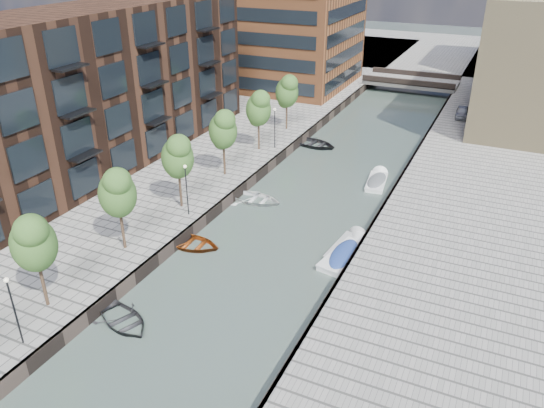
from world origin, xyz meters
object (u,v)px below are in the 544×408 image
Objects in this scene: tree_6 at (287,90)px; motorboat_4 at (377,181)px; tree_2 at (117,191)px; motorboat_2 at (348,245)px; sloop_1 at (124,323)px; sloop_2 at (191,246)px; bridge at (411,81)px; tree_4 at (223,128)px; tree_1 at (33,241)px; sloop_4 at (314,146)px; motorboat_3 at (347,254)px; tree_3 at (177,155)px; sloop_3 at (256,201)px; car at (462,112)px; tree_5 at (258,107)px.

motorboat_4 is (12.50, -7.82, -5.12)m from tree_6.
tree_2 is 16.66m from motorboat_2.
sloop_2 is (-1.14, 9.01, 0.00)m from sloop_1.
bridge is 2.86× the size of sloop_2.
tree_4 reaches higher than motorboat_4.
bridge is 2.18× the size of tree_6.
tree_6 is at bearing 90.00° from tree_1.
tree_1 is at bearing -175.82° from sloop_4.
sloop_1 is at bearing -127.56° from motorboat_3.
tree_2 is 1.16× the size of sloop_4.
sloop_1 is 9.08m from sloop_2.
tree_3 is 7.11m from sloop_2.
bridge is at bearing 96.27° from motorboat_2.
tree_2 is 1.31× the size of sloop_3.
motorboat_3 reaches higher than motorboat_2.
bridge is 50.88m from sloop_2.
bridge is 3.49× the size of car.
bridge reaches higher than motorboat_3.
sloop_4 is at bearing 73.06° from tree_4.
motorboat_2 is at bearing -141.53° from sloop_4.
motorboat_3 is at bearing -27.22° from tree_4.
sloop_3 reaches higher than sloop_2.
motorboat_4 is at bearing 46.51° from tree_3.
motorboat_4 is at bearing 4.40° from sloop_1.
tree_2 is 1.12× the size of motorboat_3.
bridge is 59.75m from sloop_1.
tree_1 and tree_3 have the same top height.
sloop_4 is (3.84, 26.61, -5.31)m from tree_2.
motorboat_3 is (5.33, -47.11, -1.18)m from bridge.
tree_2 is 1.00× the size of tree_5.
tree_5 is 11.28m from sloop_3.
tree_5 reaches higher than motorboat_2.
car is (17.27, 26.60, -3.67)m from tree_4.
tree_3 is 1.31× the size of sloop_2.
car reaches higher than sloop_4.
tree_4 is at bearing -90.00° from tree_6.
tree_5 is 1.00× the size of tree_6.
tree_3 is 14.74m from motorboat_3.
tree_3 is at bearing 141.13° from sloop_3.
sloop_1 is at bearing -109.66° from car.
tree_3 is at bearing 90.00° from tree_1.
tree_6 is 1.26× the size of motorboat_4.
sloop_1 is at bearing -82.80° from tree_6.
sloop_3 is 31.56m from car.
motorboat_2 is 1.35m from motorboat_3.
tree_3 is 7.00m from tree_4.
tree_5 is 19.35m from motorboat_2.
tree_5 is at bearing -104.44° from bridge.
motorboat_4 is at bearing 95.70° from motorboat_3.
motorboat_3 is at bearing 45.11° from tree_1.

